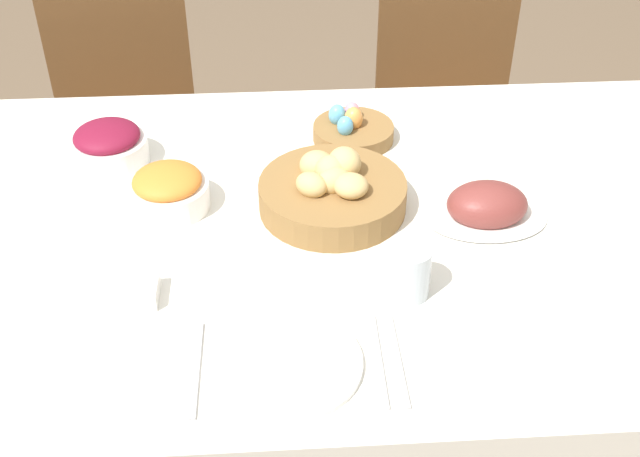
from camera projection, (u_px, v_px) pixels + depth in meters
name	position (u px, v px, depth m)	size (l,w,h in m)	color
dining_table	(308.00, 358.00, 1.79)	(1.82, 1.08, 0.77)	silver
chair_far_left	(127.00, 129.00, 2.40)	(0.47, 0.47, 0.89)	brown
chair_far_right	(447.00, 119.00, 2.45)	(0.43, 0.43, 0.89)	brown
bread_basket	(332.00, 190.00, 1.57)	(0.29, 0.29, 0.12)	olive
egg_basket	(352.00, 129.00, 1.79)	(0.18, 0.18, 0.08)	olive
ham_platter	(487.00, 207.00, 1.55)	(0.24, 0.17, 0.09)	white
carrot_bowl	(168.00, 190.00, 1.57)	(0.16, 0.16, 0.09)	white
beet_salad_bowl	(108.00, 145.00, 1.70)	(0.17, 0.17, 0.09)	white
dinner_plate	(288.00, 363.00, 1.25)	(0.24, 0.24, 0.01)	white
fork	(197.00, 369.00, 1.25)	(0.01, 0.20, 0.00)	#B7B7BC
knife	(379.00, 360.00, 1.26)	(0.01, 0.20, 0.00)	#B7B7BC
spoon	(398.00, 359.00, 1.26)	(0.01, 0.20, 0.00)	#B7B7BC
drinking_cup	(408.00, 271.00, 1.36)	(0.08, 0.08, 0.10)	silver
butter_dish	(124.00, 292.00, 1.37)	(0.12, 0.07, 0.03)	white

